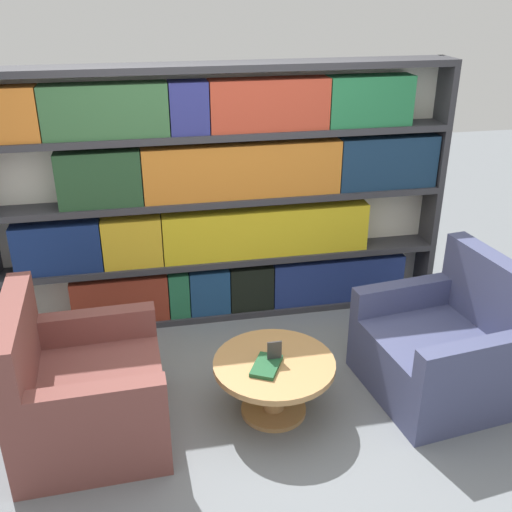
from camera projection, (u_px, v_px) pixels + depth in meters
name	position (u px, v px, depth m)	size (l,w,h in m)	color
ground_plane	(261.00, 425.00, 3.77)	(14.00, 14.00, 0.00)	slate
bookshelf	(225.00, 198.00, 4.64)	(3.53, 0.30, 2.02)	silver
armchair_left	(82.00, 394.00, 3.57)	(0.89, 0.95, 0.93)	brown
armchair_right	(444.00, 350.00, 3.99)	(0.97, 1.02, 0.93)	#42476B
coffee_table	(274.00, 376.00, 3.78)	(0.77, 0.77, 0.39)	#AD7F4C
table_sign	(274.00, 353.00, 3.71)	(0.09, 0.06, 0.15)	black
stray_book	(266.00, 366.00, 3.67)	(0.25, 0.29, 0.03)	#1E512D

